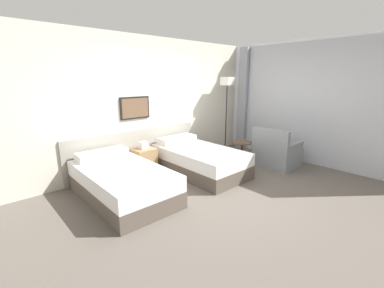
# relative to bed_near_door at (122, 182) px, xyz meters

# --- Properties ---
(ground_plane) EXTENTS (16.00, 16.00, 0.00)m
(ground_plane) POSITION_rel_bed_near_door_xyz_m (1.44, -0.96, -0.26)
(ground_plane) COLOR #5B544C
(wall_headboard) EXTENTS (10.00, 0.10, 2.70)m
(wall_headboard) POSITION_rel_bed_near_door_xyz_m (1.40, 1.01, 1.03)
(wall_headboard) COLOR beige
(wall_headboard) RESTS_ON ground_plane
(wall_window) EXTENTS (0.21, 4.44, 2.70)m
(wall_window) POSITION_rel_bed_near_door_xyz_m (4.01, -1.13, 1.08)
(wall_window) COLOR white
(wall_window) RESTS_ON ground_plane
(bed_near_door) EXTENTS (1.08, 1.92, 0.63)m
(bed_near_door) POSITION_rel_bed_near_door_xyz_m (0.00, 0.00, 0.00)
(bed_near_door) COLOR brown
(bed_near_door) RESTS_ON ground_plane
(bed_near_window) EXTENTS (1.08, 1.92, 0.63)m
(bed_near_window) POSITION_rel_bed_near_door_xyz_m (1.71, 0.00, 0.00)
(bed_near_window) COLOR brown
(bed_near_window) RESTS_ON ground_plane
(nightstand) EXTENTS (0.42, 0.38, 0.65)m
(nightstand) POSITION_rel_bed_near_door_xyz_m (0.85, 0.71, 0.00)
(nightstand) COLOR #9E7A51
(nightstand) RESTS_ON ground_plane
(floor_lamp) EXTENTS (0.25, 0.25, 1.90)m
(floor_lamp) POSITION_rel_bed_near_door_xyz_m (3.20, 0.58, 1.34)
(floor_lamp) COLOR black
(floor_lamp) RESTS_ON ground_plane
(side_table) EXTENTS (0.48, 0.48, 0.48)m
(side_table) POSITION_rel_bed_near_door_xyz_m (2.86, -0.20, 0.08)
(side_table) COLOR brown
(side_table) RESTS_ON ground_plane
(armchair) EXTENTS (0.81, 0.83, 0.87)m
(armchair) POSITION_rel_bed_near_door_xyz_m (3.23, -0.85, 0.00)
(armchair) COLOR gray
(armchair) RESTS_ON ground_plane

